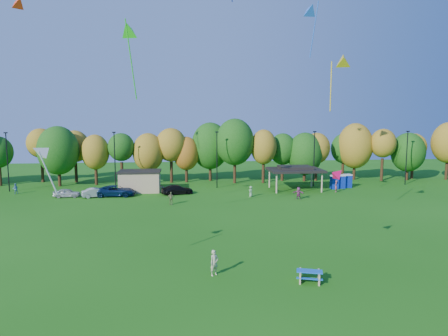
{
  "coord_description": "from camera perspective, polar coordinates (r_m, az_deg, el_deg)",
  "views": [
    {
      "loc": [
        -3.24,
        -23.31,
        11.15
      ],
      "look_at": [
        -0.29,
        6.0,
        7.48
      ],
      "focal_mm": 32.0,
      "sensor_mm": 36.0,
      "label": 1
    }
  ],
  "objects": [
    {
      "name": "tree_line",
      "position": [
        69.05,
        -3.9,
        2.74
      ],
      "size": [
        93.57,
        10.55,
        11.15
      ],
      "color": "black",
      "rests_on": "ground"
    },
    {
      "name": "kite_5",
      "position": [
        31.72,
        16.0,
        -0.75
      ],
      "size": [
        1.41,
        1.22,
        1.21
      ],
      "color": "#CF0B48"
    },
    {
      "name": "car_a",
      "position": [
        61.0,
        -21.53,
        -3.33
      ],
      "size": [
        3.71,
        1.58,
        1.25
      ],
      "primitive_type": "imported",
      "rotation": [
        0.0,
        0.0,
        1.6
      ],
      "color": "silver",
      "rests_on": "ground"
    },
    {
      "name": "pavilion",
      "position": [
        63.22,
        10.12,
        -0.21
      ],
      "size": [
        8.2,
        6.2,
        3.77
      ],
      "color": "tan",
      "rests_on": "ground"
    },
    {
      "name": "far_person_4",
      "position": [
        52.35,
        -7.61,
        -4.3
      ],
      "size": [
        1.01,
        0.45,
        1.7
      ],
      "primitive_type": "imported",
      "rotation": [
        0.0,
        0.0,
        6.25
      ],
      "color": "olive",
      "rests_on": "ground"
    },
    {
      "name": "lamp_posts",
      "position": [
        63.83,
        -1.02,
        1.49
      ],
      "size": [
        64.5,
        0.25,
        9.09
      ],
      "color": "black",
      "rests_on": "ground"
    },
    {
      "name": "far_person_3",
      "position": [
        57.17,
        3.85,
        -3.36
      ],
      "size": [
        0.81,
        0.91,
        1.56
      ],
      "primitive_type": "imported",
      "rotation": [
        0.0,
        0.0,
        4.18
      ],
      "color": "#79A470",
      "rests_on": "ground"
    },
    {
      "name": "car_b",
      "position": [
        59.63,
        -17.76,
        -3.37
      ],
      "size": [
        4.25,
        2.63,
        1.32
      ],
      "primitive_type": "imported",
      "rotation": [
        0.0,
        0.0,
        1.9
      ],
      "color": "#99999E",
      "rests_on": "ground"
    },
    {
      "name": "far_person_0",
      "position": [
        56.24,
        10.59,
        -3.55
      ],
      "size": [
        1.66,
        1.23,
        1.74
      ],
      "primitive_type": "imported",
      "rotation": [
        0.0,
        0.0,
        5.78
      ],
      "color": "#8D3A6C",
      "rests_on": "ground"
    },
    {
      "name": "picnic_table",
      "position": [
        28.99,
        12.11,
        -14.74
      ],
      "size": [
        2.09,
        1.89,
        0.75
      ],
      "rotation": [
        0.0,
        0.0,
        -0.29
      ],
      "color": "tan",
      "rests_on": "ground"
    },
    {
      "name": "ground",
      "position": [
        26.04,
        2.06,
        -18.25
      ],
      "size": [
        160.0,
        160.0,
        0.0
      ],
      "primitive_type": "plane",
      "color": "#19600F",
      "rests_on": "ground"
    },
    {
      "name": "far_person_2",
      "position": [
        62.98,
        15.7,
        -2.53
      ],
      "size": [
        0.71,
        0.79,
        1.8
      ],
      "primitive_type": "imported",
      "rotation": [
        0.0,
        0.0,
        4.17
      ],
      "color": "#A64E62",
      "rests_on": "ground"
    },
    {
      "name": "car_c",
      "position": [
        59.58,
        -15.19,
        -3.18
      ],
      "size": [
        5.66,
        2.79,
        1.54
      ],
      "primitive_type": "imported",
      "rotation": [
        0.0,
        0.0,
        1.53
      ],
      "color": "#0C2248",
      "rests_on": "ground"
    },
    {
      "name": "kite_12",
      "position": [
        50.0,
        12.28,
        21.27
      ],
      "size": [
        1.78,
        3.99,
        6.63
      ],
      "color": "#2869FF"
    },
    {
      "name": "car_d",
      "position": [
        59.4,
        -6.72,
        -3.09
      ],
      "size": [
        5.09,
        3.12,
        1.38
      ],
      "primitive_type": "imported",
      "rotation": [
        0.0,
        0.0,
        1.84
      ],
      "color": "black",
      "rests_on": "ground"
    },
    {
      "name": "kite_flyer",
      "position": [
        29.21,
        -1.41,
        -13.38
      ],
      "size": [
        0.81,
        0.75,
        1.86
      ],
      "primitive_type": "imported",
      "rotation": [
        0.0,
        0.0,
        0.61
      ],
      "color": "#BFB98F",
      "rests_on": "ground"
    },
    {
      "name": "porta_potties",
      "position": [
        66.76,
        16.37,
        -1.85
      ],
      "size": [
        3.75,
        2.13,
        2.18
      ],
      "color": "#0C28A3",
      "rests_on": "ground"
    },
    {
      "name": "kite_14",
      "position": [
        27.77,
        -24.88,
        2.09
      ],
      "size": [
        1.95,
        1.78,
        3.43
      ],
      "color": "silver"
    },
    {
      "name": "kite_9",
      "position": [
        38.34,
        16.63,
        14.61
      ],
      "size": [
        2.07,
        3.45,
        5.6
      ],
      "color": "gold"
    },
    {
      "name": "far_person_1",
      "position": [
        66.84,
        -27.65,
        -2.64
      ],
      "size": [
        0.93,
        0.85,
        1.56
      ],
      "primitive_type": "imported",
      "rotation": [
        0.0,
        0.0,
        3.56
      ],
      "color": "teal",
      "rests_on": "ground"
    },
    {
      "name": "utility_building",
      "position": [
        62.41,
        -11.91,
        -1.81
      ],
      "size": [
        6.3,
        4.3,
        3.25
      ],
      "color": "tan",
      "rests_on": "ground"
    },
    {
      "name": "kite_11",
      "position": [
        39.66,
        -13.52,
        18.72
      ],
      "size": [
        2.08,
        4.52,
        7.57
      ],
      "color": "#25DA1D"
    },
    {
      "name": "kite_15",
      "position": [
        36.22,
        -27.43,
        20.09
      ],
      "size": [
        2.75,
        3.03,
        6.22
      ],
      "color": "#FF3516"
    }
  ]
}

